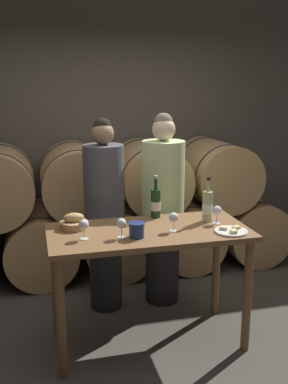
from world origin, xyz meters
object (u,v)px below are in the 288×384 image
object	(u,v)px
blue_crock	(137,229)
wine_glass_right	(217,211)
tasting_table	(149,247)
bread_basket	(74,223)
person_left	(105,215)
wine_bottle_white	(207,206)
wine_glass_left	(121,224)
wine_bottle_red	(156,203)
cheese_plate	(231,231)
wine_glass_far_left	(84,225)
person_right	(163,210)
wine_glass_center	(174,218)

from	to	relation	value
blue_crock	wine_glass_right	xyz separation A→B (m)	(0.66, 0.15, 0.04)
tasting_table	bread_basket	world-z (taller)	bread_basket
person_left	wine_bottle_white	world-z (taller)	person_left
wine_glass_left	wine_glass_right	distance (m)	0.78
person_left	wine_bottle_red	size ratio (longest dim) A/B	4.95
cheese_plate	wine_bottle_white	bearing A→B (deg)	103.38
blue_crock	tasting_table	bearing A→B (deg)	48.72
wine_bottle_white	wine_glass_left	bearing A→B (deg)	-163.70
wine_bottle_white	wine_glass_right	size ratio (longest dim) A/B	2.47
blue_crock	wine_glass_far_left	size ratio (longest dim) A/B	0.82
cheese_plate	wine_glass_right	bearing A→B (deg)	95.84
person_right	wine_glass_far_left	size ratio (longest dim) A/B	12.16
person_left	wine_glass_right	xyz separation A→B (m)	(0.76, -0.62, 0.16)
wine_bottle_red	wine_glass_center	distance (m)	0.36
bread_basket	blue_crock	bearing A→B (deg)	-36.76
wine_bottle_red	cheese_plate	world-z (taller)	wine_bottle_red
person_left	wine_bottle_white	bearing A→B (deg)	-37.36
bread_basket	wine_glass_left	world-z (taller)	wine_glass_left
wine_bottle_red	wine_glass_far_left	xyz separation A→B (m)	(-0.61, -0.37, -0.02)
cheese_plate	wine_bottle_red	bearing A→B (deg)	131.41
tasting_table	wine_bottle_red	xyz separation A→B (m)	(0.13, 0.28, 0.25)
wine_glass_far_left	wine_glass_center	xyz separation A→B (m)	(0.65, 0.01, 0.00)
wine_bottle_red	wine_bottle_white	xyz separation A→B (m)	(0.36, -0.20, 0.00)
bread_basket	wine_bottle_red	bearing A→B (deg)	10.37
person_right	wine_glass_left	bearing A→B (deg)	-124.62
tasting_table	bread_basket	distance (m)	0.58
wine_glass_right	person_left	bearing A→B (deg)	140.77
wine_bottle_red	cheese_plate	distance (m)	0.66
person_left	wine_glass_center	size ratio (longest dim) A/B	11.94
tasting_table	cheese_plate	bearing A→B (deg)	-19.79
blue_crock	wine_glass_left	world-z (taller)	wine_glass_left
person_left	wine_glass_right	size ratio (longest dim) A/B	11.94
wine_glass_right	person_right	bearing A→B (deg)	111.28
cheese_plate	wine_glass_far_left	bearing A→B (deg)	173.80
wine_bottle_white	cheese_plate	xyz separation A→B (m)	(0.07, -0.29, -0.11)
blue_crock	wine_glass_right	bearing A→B (deg)	12.83
blue_crock	wine_glass_center	bearing A→B (deg)	12.00
wine_bottle_red	cheese_plate	xyz separation A→B (m)	(0.43, -0.49, -0.11)
wine_bottle_white	wine_glass_far_left	xyz separation A→B (m)	(-0.97, -0.18, -0.02)
wine_bottle_white	bread_basket	bearing A→B (deg)	175.76
person_right	wine_glass_far_left	distance (m)	1.07
wine_glass_center	person_left	bearing A→B (deg)	118.67
tasting_table	wine_glass_center	size ratio (longest dim) A/B	10.44
wine_glass_left	cheese_plate	bearing A→B (deg)	-5.78
wine_glass_right	wine_glass_center	bearing A→B (deg)	-166.53
wine_glass_far_left	wine_glass_center	bearing A→B (deg)	0.94
wine_bottle_white	blue_crock	world-z (taller)	wine_bottle_white
cheese_plate	blue_crock	bearing A→B (deg)	174.73
person_right	wine_bottle_white	world-z (taller)	person_right
bread_basket	wine_glass_center	xyz separation A→B (m)	(0.69, -0.24, 0.06)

